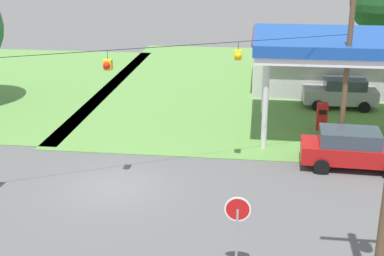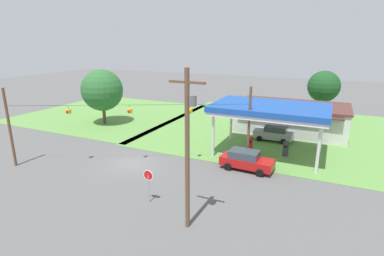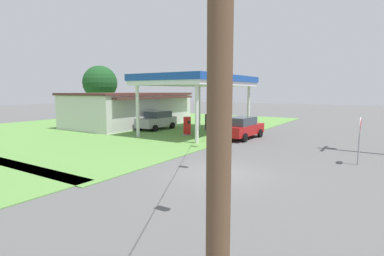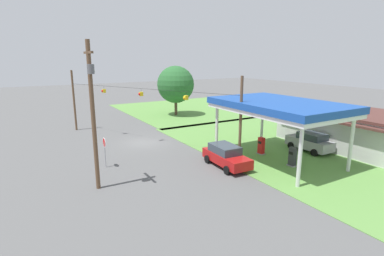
{
  "view_description": "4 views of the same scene",
  "coord_description": "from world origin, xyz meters",
  "px_view_note": "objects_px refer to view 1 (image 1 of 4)",
  "views": [
    {
      "loc": [
        5.7,
        -19.56,
        9.61
      ],
      "look_at": [
        2.97,
        2.26,
        1.95
      ],
      "focal_mm": 50.0,
      "sensor_mm": 36.0,
      "label": 1
    },
    {
      "loc": [
        16.36,
        -21.57,
        11.18
      ],
      "look_at": [
        4.45,
        3.79,
        3.12
      ],
      "focal_mm": 28.0,
      "sensor_mm": 36.0,
      "label": 2
    },
    {
      "loc": [
        -12.24,
        -6.3,
        3.84
      ],
      "look_at": [
        3.49,
        3.85,
        1.52
      ],
      "focal_mm": 28.0,
      "sensor_mm": 36.0,
      "label": 3
    },
    {
      "loc": [
        28.86,
        -10.92,
        8.71
      ],
      "look_at": [
        4.14,
        3.57,
        2.02
      ],
      "focal_mm": 28.0,
      "sensor_mm": 36.0,
      "label": 4
    }
  ],
  "objects_px": {
    "fuel_pump_near": "(322,118)",
    "car_at_pumps_rear": "(341,93)",
    "tree_behind_station": "(379,3)",
    "gas_station_store": "(351,62)",
    "car_at_pumps_front": "(353,149)",
    "gas_station_canopy": "(365,45)",
    "stop_sign_roadside": "(237,218)"
  },
  "relations": [
    {
      "from": "fuel_pump_near",
      "to": "car_at_pumps_rear",
      "type": "bearing_deg",
      "value": 71.2
    },
    {
      "from": "car_at_pumps_rear",
      "to": "tree_behind_station",
      "type": "relative_size",
      "value": 0.6
    },
    {
      "from": "gas_station_store",
      "to": "car_at_pumps_front",
      "type": "relative_size",
      "value": 2.82
    },
    {
      "from": "gas_station_canopy",
      "to": "car_at_pumps_rear",
      "type": "distance_m",
      "value": 6.03
    },
    {
      "from": "car_at_pumps_front",
      "to": "stop_sign_roadside",
      "type": "height_order",
      "value": "stop_sign_roadside"
    },
    {
      "from": "gas_station_canopy",
      "to": "stop_sign_roadside",
      "type": "height_order",
      "value": "gas_station_canopy"
    },
    {
      "from": "tree_behind_station",
      "to": "car_at_pumps_front",
      "type": "bearing_deg",
      "value": -102.7
    },
    {
      "from": "stop_sign_roadside",
      "to": "car_at_pumps_front",
      "type": "bearing_deg",
      "value": -119.12
    },
    {
      "from": "gas_station_store",
      "to": "stop_sign_roadside",
      "type": "bearing_deg",
      "value": -106.44
    },
    {
      "from": "gas_station_canopy",
      "to": "stop_sign_roadside",
      "type": "relative_size",
      "value": 4.47
    },
    {
      "from": "gas_station_store",
      "to": "car_at_pumps_front",
      "type": "distance_m",
      "value": 14.41
    },
    {
      "from": "car_at_pumps_front",
      "to": "gas_station_canopy",
      "type": "bearing_deg",
      "value": 81.26
    },
    {
      "from": "fuel_pump_near",
      "to": "stop_sign_roadside",
      "type": "distance_m",
      "value": 13.93
    },
    {
      "from": "gas_station_canopy",
      "to": "tree_behind_station",
      "type": "distance_m",
      "value": 18.62
    },
    {
      "from": "car_at_pumps_front",
      "to": "tree_behind_station",
      "type": "relative_size",
      "value": 0.67
    },
    {
      "from": "gas_station_store",
      "to": "tree_behind_station",
      "type": "xyz_separation_m",
      "value": [
        3.2,
        8.6,
        3.09
      ]
    },
    {
      "from": "car_at_pumps_front",
      "to": "car_at_pumps_rear",
      "type": "bearing_deg",
      "value": 88.25
    },
    {
      "from": "gas_station_canopy",
      "to": "stop_sign_roadside",
      "type": "distance_m",
      "value": 14.8
    },
    {
      "from": "gas_station_store",
      "to": "car_at_pumps_front",
      "type": "xyz_separation_m",
      "value": [
        -1.95,
        -14.25,
        -0.92
      ]
    },
    {
      "from": "stop_sign_roadside",
      "to": "tree_behind_station",
      "type": "relative_size",
      "value": 0.35
    },
    {
      "from": "gas_station_canopy",
      "to": "car_at_pumps_front",
      "type": "bearing_deg",
      "value": -101.35
    },
    {
      "from": "gas_station_canopy",
      "to": "car_at_pumps_rear",
      "type": "bearing_deg",
      "value": 92.75
    },
    {
      "from": "car_at_pumps_front",
      "to": "gas_station_store",
      "type": "bearing_deg",
      "value": 84.83
    },
    {
      "from": "fuel_pump_near",
      "to": "tree_behind_station",
      "type": "height_order",
      "value": "tree_behind_station"
    },
    {
      "from": "tree_behind_station",
      "to": "car_at_pumps_rear",
      "type": "bearing_deg",
      "value": -108.26
    },
    {
      "from": "car_at_pumps_rear",
      "to": "tree_behind_station",
      "type": "height_order",
      "value": "tree_behind_station"
    },
    {
      "from": "gas_station_store",
      "to": "fuel_pump_near",
      "type": "bearing_deg",
      "value": -106.55
    },
    {
      "from": "gas_station_canopy",
      "to": "stop_sign_roadside",
      "type": "xyz_separation_m",
      "value": [
        -5.74,
        -13.33,
        -2.89
      ]
    },
    {
      "from": "gas_station_canopy",
      "to": "car_at_pumps_rear",
      "type": "xyz_separation_m",
      "value": [
        -0.23,
        4.72,
        -3.76
      ]
    },
    {
      "from": "car_at_pumps_front",
      "to": "stop_sign_roadside",
      "type": "bearing_deg",
      "value": -116.5
    },
    {
      "from": "gas_station_store",
      "to": "car_at_pumps_front",
      "type": "height_order",
      "value": "gas_station_store"
    },
    {
      "from": "gas_station_store",
      "to": "fuel_pump_near",
      "type": "relative_size",
      "value": 8.37
    }
  ]
}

